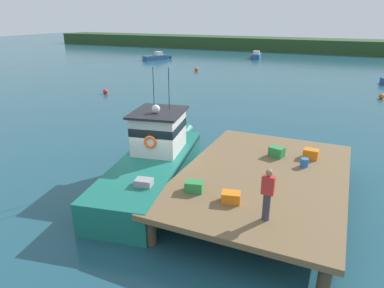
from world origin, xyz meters
The scene contains 15 objects.
ground_plane centered at (0.00, 0.00, 0.00)m, with size 200.00×200.00×0.00m, color #1E4C5B.
dock centered at (4.80, 0.00, 1.07)m, with size 6.00×9.00×1.20m.
main_fishing_boat centered at (0.09, -0.11, 1.01)m, with size 4.01×9.97×4.80m.
crate_single_by_cleat centered at (2.93, -2.35, 1.38)m, with size 0.60×0.44×0.37m, color #2D8442.
crate_stack_mid_dock centered at (6.25, 2.35, 1.39)m, with size 0.60×0.44×0.39m, color orange.
crate_single_far centered at (4.89, 1.94, 1.41)m, with size 0.60×0.44×0.42m, color #2D8442.
crate_stack_near_edge centered at (4.31, -2.52, 1.37)m, with size 0.60×0.44×0.34m, color orange.
bait_bucket centered at (6.11, 1.33, 1.37)m, with size 0.32×0.32×0.34m, color #2866B2.
deckhand_by_the_boat centered at (5.57, -3.08, 2.06)m, with size 0.36×0.22×1.63m.
moored_boat_off_the_point centered at (-7.20, 46.25, 0.42)m, with size 1.78×4.95×1.24m.
moored_boat_near_channel centered at (-21.28, 37.61, 0.44)m, with size 3.17×4.91×1.27m.
mooring_buoy_outer centered at (-10.80, 29.43, 0.25)m, with size 0.50×0.50×0.50m, color #EA5B19.
mooring_buoy_spare_mooring centered at (-13.01, 13.42, 0.22)m, with size 0.45×0.45×0.45m, color red.
mooring_buoy_channel_marker centered at (10.13, 21.69, 0.23)m, with size 0.46×0.46×0.46m, color #EA5B19.
far_shoreline centered at (0.00, 62.00, 1.20)m, with size 120.00×8.00×2.40m, color #284723.
Camera 1 is at (7.18, -11.98, 6.90)m, focal length 32.26 mm.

